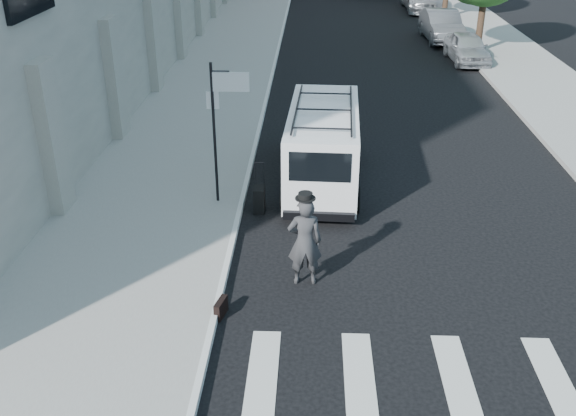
# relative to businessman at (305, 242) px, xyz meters

# --- Properties ---
(ground) EXTENTS (120.00, 120.00, 0.00)m
(ground) POSITION_rel_businessman_xyz_m (0.36, 0.23, -0.95)
(ground) COLOR black
(ground) RESTS_ON ground
(sidewalk_left) EXTENTS (4.50, 48.00, 0.15)m
(sidewalk_left) POSITION_rel_businessman_xyz_m (-3.89, 16.23, -0.87)
(sidewalk_left) COLOR gray
(sidewalk_left) RESTS_ON ground
(sidewalk_right) EXTENTS (4.00, 56.00, 0.15)m
(sidewalk_right) POSITION_rel_businessman_xyz_m (9.36, 20.23, -0.87)
(sidewalk_right) COLOR gray
(sidewalk_right) RESTS_ON ground
(sign_pole) EXTENTS (1.03, 0.07, 3.50)m
(sign_pole) POSITION_rel_businessman_xyz_m (-2.01, 3.43, 1.71)
(sign_pole) COLOR black
(sign_pole) RESTS_ON sidewalk_left
(businessman) EXTENTS (0.72, 0.50, 1.89)m
(businessman) POSITION_rel_businessman_xyz_m (0.00, 0.00, 0.00)
(businessman) COLOR #333335
(businessman) RESTS_ON ground
(briefcase) EXTENTS (0.22, 0.46, 0.34)m
(briefcase) POSITION_rel_businessman_xyz_m (-1.54, -1.21, -0.78)
(briefcase) COLOR black
(briefcase) RESTS_ON ground
(suitcase) EXTENTS (0.28, 0.44, 1.23)m
(suitcase) POSITION_rel_businessman_xyz_m (-1.17, 3.17, -0.62)
(suitcase) COLOR black
(suitcase) RESTS_ON ground
(cargo_van) EXTENTS (2.11, 5.52, 2.07)m
(cargo_van) POSITION_rel_businessman_xyz_m (0.41, 5.04, 0.14)
(cargo_van) COLOR white
(cargo_van) RESTS_ON ground
(parked_car_a) EXTENTS (1.72, 3.95, 1.32)m
(parked_car_a) POSITION_rel_businessman_xyz_m (7.11, 18.70, -0.28)
(parked_car_a) COLOR #9A9DA1
(parked_car_a) RESTS_ON ground
(parked_car_b) EXTENTS (1.76, 4.71, 1.54)m
(parked_car_b) POSITION_rel_businessman_xyz_m (6.73, 23.25, -0.18)
(parked_car_b) COLOR #53555A
(parked_car_b) RESTS_ON ground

